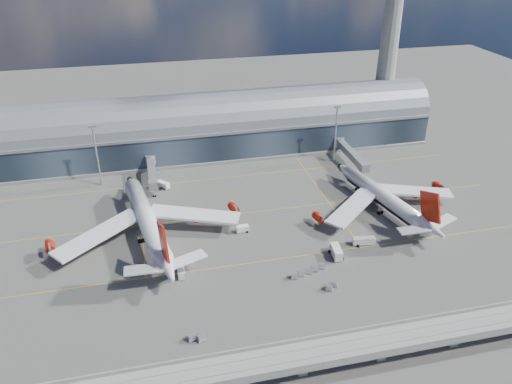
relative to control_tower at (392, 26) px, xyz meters
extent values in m
plane|color=#474744|center=(-85.00, -83.00, -51.64)|extent=(500.00, 500.00, 0.00)
cube|color=gold|center=(-85.00, -93.00, -51.63)|extent=(200.00, 0.25, 0.01)
cube|color=gold|center=(-85.00, -63.00, -51.63)|extent=(200.00, 0.25, 0.01)
cube|color=gold|center=(-85.00, -33.00, -51.63)|extent=(200.00, 0.25, 0.01)
cube|color=gold|center=(-120.00, -53.00, -51.63)|extent=(0.25, 80.00, 0.01)
cube|color=gold|center=(-50.00, -53.00, -51.63)|extent=(0.25, 80.00, 0.01)
cube|color=#1D2630|center=(-85.00, -5.00, -44.64)|extent=(200.00, 28.00, 14.00)
cylinder|color=slate|center=(-85.00, -5.00, -37.64)|extent=(200.00, 28.00, 28.00)
cube|color=gray|center=(-85.00, -19.00, -37.64)|extent=(200.00, 1.00, 1.20)
cube|color=gray|center=(-85.00, -5.00, -51.04)|extent=(200.00, 30.00, 1.20)
cube|color=gray|center=(0.00, 0.00, -47.64)|extent=(18.00, 18.00, 8.00)
cone|color=gray|center=(0.00, 0.00, -6.64)|extent=(10.00, 10.00, 90.00)
cube|color=gray|center=(-85.00, -138.00, -46.14)|extent=(220.00, 8.50, 1.20)
cube|color=gray|center=(-85.00, -142.00, -45.04)|extent=(220.00, 0.40, 1.20)
cube|color=gray|center=(-85.00, -134.00, -45.04)|extent=(220.00, 0.40, 1.20)
cube|color=gray|center=(-85.00, -139.50, -45.49)|extent=(220.00, 0.12, 0.12)
cube|color=gray|center=(-85.00, -136.50, -45.49)|extent=(220.00, 0.12, 0.12)
cube|color=gray|center=(-105.00, -138.00, -49.14)|extent=(2.20, 2.20, 5.00)
cube|color=gray|center=(-85.00, -138.00, -49.14)|extent=(2.20, 2.20, 5.00)
cube|color=gray|center=(-65.00, -138.00, -49.14)|extent=(2.20, 2.20, 5.00)
cube|color=gray|center=(-45.00, -138.00, -49.14)|extent=(2.20, 2.20, 5.00)
cylinder|color=gray|center=(-135.00, -28.00, -39.14)|extent=(0.70, 0.70, 25.00)
cube|color=gray|center=(-135.00, -28.00, -26.44)|extent=(3.00, 0.40, 1.00)
cylinder|color=gray|center=(-35.00, -28.00, -39.14)|extent=(0.70, 0.70, 25.00)
cube|color=gray|center=(-35.00, -28.00, -26.44)|extent=(3.00, 0.40, 1.00)
cylinder|color=white|center=(-118.13, -69.14, -45.64)|extent=(14.48, 51.60, 6.19)
cone|color=white|center=(-122.79, -40.98, -45.64)|extent=(7.37, 8.64, 6.19)
cone|color=white|center=(-113.15, -99.20, -44.87)|extent=(8.00, 12.46, 6.19)
cube|color=#AC1707|center=(-113.62, -96.34, -37.23)|extent=(2.56, 11.52, 12.80)
cube|color=white|center=(-133.78, -73.69, -46.42)|extent=(29.46, 25.08, 2.50)
cube|color=white|center=(-101.84, -68.40, -46.42)|extent=(32.01, 17.27, 2.50)
cylinder|color=#AC1707|center=(-134.68, -71.88, -48.16)|extent=(3.84, 5.27, 3.09)
cylinder|color=#AC1707|center=(-148.88, -74.23, -48.16)|extent=(3.84, 5.27, 3.09)
cylinder|color=#AC1707|center=(-101.57, -66.40, -48.16)|extent=(3.84, 5.27, 3.09)
cylinder|color=#AC1707|center=(-87.38, -64.05, -48.16)|extent=(3.84, 5.27, 3.09)
cylinder|color=gray|center=(-121.08, -51.30, -50.19)|extent=(0.48, 0.48, 2.90)
cylinder|color=gray|center=(-120.55, -73.46, -50.19)|extent=(0.58, 0.58, 2.90)
cylinder|color=gray|center=(-114.44, -72.45, -50.19)|extent=(0.58, 0.58, 2.90)
cylinder|color=black|center=(-120.55, -73.46, -51.10)|extent=(2.34, 1.78, 1.45)
cylinder|color=black|center=(-114.44, -72.45, -51.10)|extent=(2.34, 1.78, 1.45)
cylinder|color=white|center=(-32.63, -70.63, -46.29)|extent=(14.11, 43.98, 5.26)
cone|color=white|center=(-37.68, -46.52, -46.29)|extent=(6.63, 8.17, 5.26)
cone|color=white|center=(-27.22, -96.52, -45.56)|extent=(7.37, 11.72, 5.26)
cube|color=#AC1707|center=(-27.78, -93.86, -38.68)|extent=(2.84, 10.74, 12.00)
cube|color=white|center=(-46.15, -75.31, -47.01)|extent=(25.64, 23.07, 2.25)
cube|color=white|center=(-18.37, -69.50, -47.01)|extent=(28.28, 14.59, 2.25)
cylinder|color=black|center=(-32.63, -70.63, -47.74)|extent=(12.42, 39.41, 4.47)
cylinder|color=#AC1707|center=(-47.04, -73.65, -48.65)|extent=(3.77, 5.03, 2.90)
cylinder|color=#AC1707|center=(-59.39, -76.23, -48.65)|extent=(3.77, 5.03, 2.90)
cylinder|color=#AC1707|center=(-18.23, -67.62, -48.65)|extent=(3.77, 5.03, 2.90)
cylinder|color=#AC1707|center=(-5.88, -65.04, -48.65)|extent=(3.77, 5.03, 2.90)
cylinder|color=gray|center=(-35.80, -55.51, -50.28)|extent=(0.45, 0.45, 2.72)
cylinder|color=gray|center=(-34.73, -74.78, -50.28)|extent=(0.54, 0.54, 2.72)
cylinder|color=gray|center=(-29.05, -73.59, -50.28)|extent=(0.54, 0.54, 2.72)
cylinder|color=black|center=(-34.73, -74.78, -51.14)|extent=(2.23, 1.74, 1.36)
cylinder|color=black|center=(-29.05, -73.59, -51.14)|extent=(2.23, 1.74, 1.36)
cube|color=gray|center=(-114.63, -31.00, -46.44)|extent=(3.00, 24.00, 3.00)
cube|color=gray|center=(-114.63, -43.00, -46.44)|extent=(3.60, 3.60, 3.40)
cylinder|color=gray|center=(-114.63, -19.00, -46.44)|extent=(4.40, 4.40, 4.00)
cylinder|color=gray|center=(-114.63, -43.00, -49.94)|extent=(0.50, 0.50, 3.40)
cylinder|color=black|center=(-114.63, -43.00, -51.29)|extent=(1.40, 0.80, 0.80)
cube|color=gray|center=(-29.13, -33.00, -46.44)|extent=(3.00, 28.00, 3.00)
cube|color=gray|center=(-29.13, -47.00, -46.44)|extent=(3.60, 3.60, 3.40)
cylinder|color=gray|center=(-29.13, -19.00, -46.44)|extent=(4.40, 4.40, 4.00)
cylinder|color=gray|center=(-29.13, -47.00, -49.94)|extent=(0.50, 0.50, 3.40)
cylinder|color=black|center=(-29.13, -47.00, -51.29)|extent=(1.40, 0.80, 0.80)
cube|color=silver|center=(-109.30, -93.86, -50.20)|extent=(2.07, 6.30, 2.34)
cylinder|color=black|center=(-109.30, -91.84, -51.23)|extent=(2.25, 0.81, 0.81)
cylinder|color=black|center=(-109.30, -95.88, -51.23)|extent=(2.25, 0.81, 0.81)
cube|color=silver|center=(-86.33, -75.02, -50.26)|extent=(4.43, 2.25, 2.24)
cylinder|color=black|center=(-84.95, -75.11, -51.25)|extent=(0.91, 2.20, 0.78)
cylinder|color=black|center=(-87.71, -74.94, -51.25)|extent=(0.91, 2.20, 0.78)
cube|color=silver|center=(-48.64, -91.58, -50.17)|extent=(7.56, 3.28, 2.38)
cylinder|color=black|center=(-46.33, -91.19, -51.23)|extent=(1.19, 2.39, 0.82)
cylinder|color=black|center=(-50.95, -91.96, -51.23)|extent=(1.19, 2.39, 0.82)
cube|color=silver|center=(-60.02, -95.79, -49.80)|extent=(3.33, 7.12, 2.98)
cylinder|color=black|center=(-60.25, -93.60, -51.12)|extent=(2.96, 1.32, 1.03)
cylinder|color=black|center=(-59.80, -97.98, -51.12)|extent=(2.96, 1.32, 1.03)
cube|color=silver|center=(-44.57, -69.74, -50.20)|extent=(2.86, 4.79, 2.33)
cylinder|color=black|center=(-44.84, -68.33, -51.23)|extent=(2.35, 1.21, 0.81)
cylinder|color=black|center=(-44.31, -71.15, -51.23)|extent=(2.35, 1.21, 0.81)
cube|color=silver|center=(-110.77, -36.20, -50.16)|extent=(5.31, 5.50, 2.40)
cylinder|color=black|center=(-109.57, -34.90, -51.22)|extent=(2.25, 2.17, 0.83)
cylinder|color=black|center=(-111.97, -37.49, -51.22)|extent=(2.25, 2.17, 0.83)
cube|color=gray|center=(-109.29, -121.45, -51.39)|extent=(2.68, 2.18, 0.29)
cube|color=#BCBBC1|center=(-109.29, -121.45, -50.62)|extent=(2.29, 1.97, 1.45)
cube|color=gray|center=(-106.89, -122.22, -51.39)|extent=(2.68, 2.18, 0.29)
cube|color=#BCBBC1|center=(-106.89, -122.22, -50.62)|extent=(2.29, 1.97, 1.45)
cube|color=gray|center=(-76.21, -103.41, -51.40)|extent=(2.63, 2.10, 0.29)
cube|color=#BCBBC1|center=(-76.21, -103.41, -50.63)|extent=(2.24, 1.91, 1.44)
cube|color=gray|center=(-73.81, -102.73, -51.40)|extent=(2.63, 2.10, 0.29)
cube|color=#BCBBC1|center=(-73.81, -102.73, -50.63)|extent=(2.24, 1.91, 1.44)
cube|color=gray|center=(-71.41, -102.06, -51.40)|extent=(2.63, 2.10, 0.29)
cube|color=#BCBBC1|center=(-71.41, -102.06, -50.63)|extent=(2.24, 1.91, 1.44)
cube|color=gray|center=(-69.01, -101.38, -51.40)|extent=(2.63, 2.10, 0.29)
cube|color=#BCBBC1|center=(-69.01, -101.38, -50.63)|extent=(2.24, 1.91, 1.44)
cube|color=gray|center=(-66.60, -100.71, -51.40)|extent=(2.63, 2.10, 0.29)
cube|color=#BCBBC1|center=(-66.60, -100.71, -50.63)|extent=(2.24, 1.91, 1.44)
cube|color=gray|center=(-67.98, -110.91, -51.40)|extent=(2.67, 2.40, 0.28)
cube|color=#BCBBC1|center=(-67.98, -110.91, -50.66)|extent=(2.30, 2.14, 1.39)
cube|color=gray|center=(-65.90, -109.69, -51.40)|extent=(2.67, 2.40, 0.28)
cube|color=#BCBBC1|center=(-65.90, -109.69, -50.66)|extent=(2.30, 2.14, 1.39)
camera|label=1|loc=(-114.64, -216.76, 43.37)|focal=35.00mm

